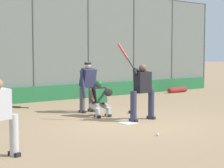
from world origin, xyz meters
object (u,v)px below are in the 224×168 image
at_px(batter_at_plate, 142,90).
at_px(spare_bat_near_backstop, 96,101).
at_px(equipment_bag_dugout_side, 177,90).
at_px(umpire_home, 88,85).
at_px(spare_bat_by_padding, 17,107).
at_px(catcher_behind_plate, 100,98).
at_px(fielding_glove_on_dirt, 132,111).
at_px(baseball_loose, 158,134).

xyz_separation_m(batter_at_plate, spare_bat_near_backstop, (-1.45, -4.53, -0.88)).
relative_size(batter_at_plate, equipment_bag_dugout_side, 1.67).
height_order(batter_at_plate, equipment_bag_dugout_side, batter_at_plate).
height_order(spare_bat_near_backstop, equipment_bag_dugout_side, equipment_bag_dugout_side).
bearing_deg(equipment_bag_dugout_side, umpire_home, 20.54).
xyz_separation_m(batter_at_plate, spare_bat_by_padding, (1.92, -4.76, -0.88)).
bearing_deg(catcher_behind_plate, equipment_bag_dugout_side, -149.58).
relative_size(spare_bat_by_padding, equipment_bag_dugout_side, 0.52).
relative_size(catcher_behind_plate, spare_bat_by_padding, 1.61).
bearing_deg(batter_at_plate, equipment_bag_dugout_side, -147.86).
bearing_deg(spare_bat_by_padding, equipment_bag_dugout_side, -119.73).
height_order(spare_bat_near_backstop, fielding_glove_on_dirt, fielding_glove_on_dirt).
relative_size(spare_bat_by_padding, fielding_glove_on_dirt, 2.33).
xyz_separation_m(umpire_home, equipment_bag_dugout_side, (-7.40, -2.77, -0.78)).
xyz_separation_m(batter_at_plate, catcher_behind_plate, (0.58, -1.34, -0.32)).
bearing_deg(fielding_glove_on_dirt, batter_at_plate, 61.59).
relative_size(spare_bat_near_backstop, baseball_loose, 9.16).
bearing_deg(batter_at_plate, spare_bat_by_padding, -71.88).
bearing_deg(spare_bat_by_padding, spare_bat_near_backstop, -125.54).
xyz_separation_m(batter_at_plate, fielding_glove_on_dirt, (-0.68, -1.26, -0.86)).
distance_m(spare_bat_near_backstop, fielding_glove_on_dirt, 3.36).
relative_size(spare_bat_near_backstop, fielding_glove_on_dirt, 2.23).
distance_m(spare_bat_near_backstop, baseball_loose, 6.86).
bearing_deg(spare_bat_near_backstop, catcher_behind_plate, -177.07).
xyz_separation_m(umpire_home, fielding_glove_on_dirt, (-1.10, 1.03, -0.86)).
bearing_deg(spare_bat_near_backstop, equipment_bag_dugout_side, -49.19).
height_order(catcher_behind_plate, fielding_glove_on_dirt, catcher_behind_plate).
bearing_deg(catcher_behind_plate, baseball_loose, 84.30).
bearing_deg(umpire_home, spare_bat_near_backstop, -136.63).
bearing_deg(baseball_loose, spare_bat_near_backstop, -112.10).
xyz_separation_m(catcher_behind_plate, baseball_loose, (0.55, 3.16, -0.56)).
bearing_deg(baseball_loose, fielding_glove_on_dirt, -120.40).
relative_size(umpire_home, spare_bat_near_backstop, 2.52).
xyz_separation_m(umpire_home, spare_bat_near_backstop, (-1.87, -2.24, -0.88)).
relative_size(umpire_home, baseball_loose, 23.06).
relative_size(catcher_behind_plate, spare_bat_near_backstop, 1.69).
distance_m(spare_bat_by_padding, equipment_bag_dugout_side, 8.90).
height_order(catcher_behind_plate, umpire_home, umpire_home).
bearing_deg(equipment_bag_dugout_side, baseball_loose, 40.36).
height_order(batter_at_plate, baseball_loose, batter_at_plate).
distance_m(batter_at_plate, umpire_home, 2.33).
distance_m(catcher_behind_plate, spare_bat_by_padding, 3.72).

